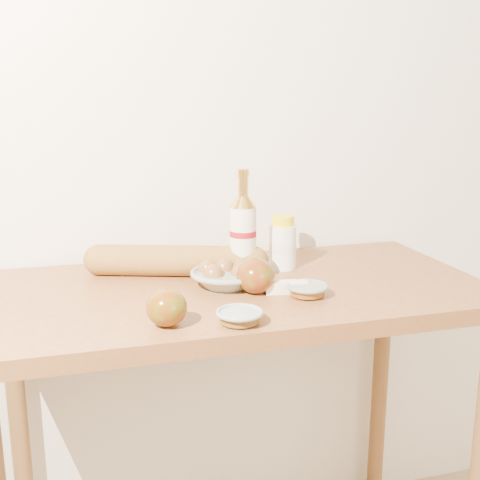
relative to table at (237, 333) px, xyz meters
name	(u,v)px	position (x,y,z in m)	size (l,w,h in m)	color
back_wall	(205,113)	(0.00, 0.33, 0.52)	(3.50, 0.02, 2.60)	white
table	(237,333)	(0.00, 0.00, 0.00)	(1.20, 0.60, 0.90)	#A16334
bourbon_bottle	(243,234)	(0.03, 0.07, 0.23)	(0.07, 0.07, 0.27)	white
cream_bottle	(283,244)	(0.16, 0.11, 0.19)	(0.08, 0.08, 0.14)	white
egg_bowl	(226,276)	(-0.03, 0.00, 0.15)	(0.19, 0.19, 0.06)	gray
baguette	(176,261)	(-0.13, 0.12, 0.16)	(0.47, 0.23, 0.08)	#A67532
apple_redgreen_front	(167,308)	(-0.20, -0.21, 0.16)	(0.09, 0.09, 0.08)	maroon
apple_redgreen_right	(256,276)	(0.03, -0.07, 0.16)	(0.12, 0.12, 0.08)	maroon
sugar_bowl	(240,316)	(-0.06, -0.24, 0.14)	(0.11, 0.11, 0.03)	#93A09C
syrup_bowl	(307,290)	(0.13, -0.12, 0.14)	(0.13, 0.13, 0.03)	gray
butter_stick	(286,287)	(0.10, -0.09, 0.14)	(0.10, 0.04, 0.03)	#F8F2C0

